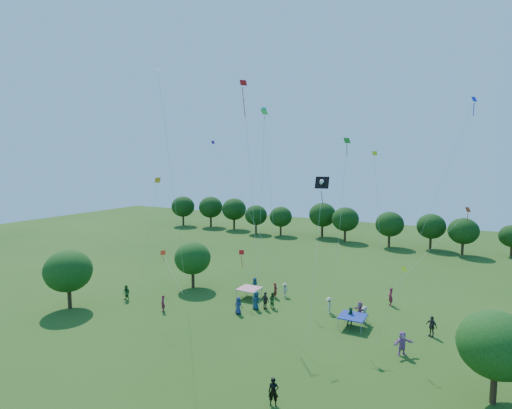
# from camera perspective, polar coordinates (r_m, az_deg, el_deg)

# --- Properties ---
(near_tree_west) EXTENTS (4.62, 4.62, 5.92)m
(near_tree_west) POSITION_cam_1_polar(r_m,az_deg,el_deg) (44.28, -25.26, -8.58)
(near_tree_west) COLOR #422B19
(near_tree_west) RESTS_ON ground
(near_tree_north) EXTENTS (4.18, 4.18, 5.40)m
(near_tree_north) POSITION_cam_1_polar(r_m,az_deg,el_deg) (47.09, -9.05, -7.56)
(near_tree_north) COLOR #422B19
(near_tree_north) RESTS_ON ground
(near_tree_east) EXTENTS (4.47, 4.47, 5.74)m
(near_tree_east) POSITION_cam_1_polar(r_m,az_deg,el_deg) (29.21, 31.13, -16.80)
(near_tree_east) COLOR #422B19
(near_tree_east) RESTS_ON ground
(treeline) EXTENTS (88.01, 8.77, 6.77)m
(treeline) POSITION_cam_1_polar(r_m,az_deg,el_deg) (74.18, 14.19, -2.13)
(treeline) COLOR #422B19
(treeline) RESTS_ON ground
(tent_red_stripe) EXTENTS (2.20, 2.20, 1.10)m
(tent_red_stripe) POSITION_cam_1_polar(r_m,az_deg,el_deg) (43.80, -0.99, -11.93)
(tent_red_stripe) COLOR red
(tent_red_stripe) RESTS_ON ground
(tent_blue) EXTENTS (2.20, 2.20, 1.10)m
(tent_blue) POSITION_cam_1_polar(r_m,az_deg,el_deg) (37.57, 13.64, -15.27)
(tent_blue) COLOR navy
(tent_blue) RESTS_ON ground
(man_in_black) EXTENTS (0.76, 0.64, 1.74)m
(man_in_black) POSITION_cam_1_polar(r_m,az_deg,el_deg) (26.57, 2.51, -25.18)
(man_in_black) COLOR black
(man_in_black) RESTS_ON ground
(crowd_person_0) EXTENTS (0.84, 0.56, 1.56)m
(crowd_person_0) POSITION_cam_1_polar(r_m,az_deg,el_deg) (46.04, -0.18, -11.34)
(crowd_person_0) COLOR #1B354E
(crowd_person_0) RESTS_ON ground
(crowd_person_1) EXTENTS (0.68, 0.82, 1.88)m
(crowd_person_1) POSITION_cam_1_polar(r_m,az_deg,el_deg) (43.90, 18.67, -12.36)
(crowd_person_1) COLOR maroon
(crowd_person_1) RESTS_ON ground
(crowd_person_2) EXTENTS (0.82, 0.46, 1.65)m
(crowd_person_2) POSITION_cam_1_polar(r_m,az_deg,el_deg) (45.23, -18.03, -11.92)
(crowd_person_2) COLOR #2D5F28
(crowd_person_2) RESTS_ON ground
(crowd_person_3) EXTENTS (0.83, 1.09, 1.52)m
(crowd_person_3) POSITION_cam_1_polar(r_m,az_deg,el_deg) (44.33, 4.13, -12.09)
(crowd_person_3) COLOR #B8AA93
(crowd_person_3) RESTS_ON ground
(crowd_person_4) EXTENTS (1.14, 0.96, 1.78)m
(crowd_person_4) POSITION_cam_1_polar(r_m,az_deg,el_deg) (38.00, 23.78, -15.62)
(crowd_person_4) COLOR #372F2C
(crowd_person_4) RESTS_ON ground
(crowd_person_5) EXTENTS (1.67, 1.68, 1.87)m
(crowd_person_5) POSITION_cam_1_polar(r_m,az_deg,el_deg) (33.91, 20.18, -18.13)
(crowd_person_5) COLOR #A361A6
(crowd_person_5) RESTS_ON ground
(crowd_person_6) EXTENTS (1.00, 0.75, 1.80)m
(crowd_person_6) POSITION_cam_1_polar(r_m,az_deg,el_deg) (40.71, -0.02, -13.57)
(crowd_person_6) COLOR #1B364E
(crowd_person_6) RESTS_ON ground
(crowd_person_7) EXTENTS (0.40, 0.63, 1.67)m
(crowd_person_7) POSITION_cam_1_polar(r_m,az_deg,el_deg) (43.90, 2.78, -12.16)
(crowd_person_7) COLOR maroon
(crowd_person_7) RESTS_ON ground
(crowd_person_8) EXTENTS (0.91, 0.68, 1.63)m
(crowd_person_8) POSITION_cam_1_polar(r_m,az_deg,el_deg) (41.12, 2.38, -13.49)
(crowd_person_8) COLOR #2E632A
(crowd_person_8) RESTS_ON ground
(crowd_person_9) EXTENTS (0.62, 1.09, 1.58)m
(crowd_person_9) POSITION_cam_1_polar(r_m,az_deg,el_deg) (40.42, 10.36, -13.99)
(crowd_person_9) COLOR #BAB795
(crowd_person_9) RESTS_ON ground
(crowd_person_10) EXTENTS (1.13, 0.80, 1.76)m
(crowd_person_10) POSITION_cam_1_polar(r_m,az_deg,el_deg) (40.76, 1.35, -13.58)
(crowd_person_10) COLOR #38342C
(crowd_person_10) RESTS_ON ground
(crowd_person_11) EXTENTS (1.53, 1.61, 1.76)m
(crowd_person_11) POSITION_cam_1_polar(r_m,az_deg,el_deg) (39.39, 14.60, -14.51)
(crowd_person_11) COLOR #985979
(crowd_person_11) RESTS_ON ground
(crowd_person_12) EXTENTS (0.84, 0.46, 1.68)m
(crowd_person_12) POSITION_cam_1_polar(r_m,az_deg,el_deg) (39.65, -2.54, -14.22)
(crowd_person_12) COLOR navy
(crowd_person_12) RESTS_ON ground
(crowd_person_13) EXTENTS (0.67, 0.71, 1.61)m
(crowd_person_13) POSITION_cam_1_polar(r_m,az_deg,el_deg) (41.28, -13.16, -13.59)
(crowd_person_13) COLOR maroon
(crowd_person_13) RESTS_ON ground
(crowd_person_14) EXTENTS (0.96, 0.84, 1.71)m
(crowd_person_14) POSITION_cam_1_polar(r_m,az_deg,el_deg) (37.96, 13.44, -15.33)
(crowd_person_14) COLOR #2A6339
(crowd_person_14) RESTS_ON ground
(crowd_person_15) EXTENTS (0.92, 1.12, 1.57)m
(crowd_person_15) POSITION_cam_1_polar(r_m,az_deg,el_deg) (38.91, 15.22, -14.94)
(crowd_person_15) COLOR #AC9D89
(crowd_person_15) RESTS_ON ground
(pirate_kite) EXTENTS (2.25, 7.49, 12.02)m
(pirate_kite) POSITION_cam_1_polar(r_m,az_deg,el_deg) (35.68, 9.37, 2.77)
(pirate_kite) COLOR black
(red_high_kite) EXTENTS (4.68, 4.82, 21.49)m
(red_high_kite) POSITION_cam_1_polar(r_m,az_deg,el_deg) (40.19, -1.42, 11.50)
(red_high_kite) COLOR red
(small_kite_0) EXTENTS (2.50, 0.89, 4.24)m
(small_kite_0) POSITION_cam_1_polar(r_m,az_deg,el_deg) (41.38, -1.87, -7.66)
(small_kite_0) COLOR red
(small_kite_1) EXTENTS (1.87, 1.64, 11.78)m
(small_kite_1) POSITION_cam_1_polar(r_m,az_deg,el_deg) (40.31, -14.35, 0.23)
(small_kite_1) COLOR orange
(small_kite_2) EXTENTS (2.63, 5.08, 14.47)m
(small_kite_2) POSITION_cam_1_polar(r_m,az_deg,el_deg) (45.18, 16.84, 2.75)
(small_kite_2) COLOR #CCCE12
(small_kite_3) EXTENTS (0.62, 3.24, 15.45)m
(small_kite_3) POSITION_cam_1_polar(r_m,az_deg,el_deg) (35.94, 12.48, 4.13)
(small_kite_3) COLOR #228017
(small_kite_4) EXTENTS (6.02, 4.15, 19.19)m
(small_kite_4) POSITION_cam_1_polar(r_m,az_deg,el_deg) (40.93, 26.41, 6.72)
(small_kite_4) COLOR #1729E8
(small_kite_5) EXTENTS (11.75, 3.32, 16.04)m
(small_kite_5) POSITION_cam_1_polar(r_m,az_deg,el_deg) (50.84, -3.43, 3.51)
(small_kite_5) COLOR #5C1687
(small_kite_6) EXTENTS (0.78, 4.23, 21.51)m
(small_kite_6) POSITION_cam_1_polar(r_m,az_deg,el_deg) (37.68, -12.70, 9.67)
(small_kite_6) COLOR white
(small_kite_7) EXTENTS (3.02, 2.07, 19.65)m
(small_kite_7) POSITION_cam_1_polar(r_m,az_deg,el_deg) (47.18, 1.62, 7.83)
(small_kite_7) COLOR #0BA981
(small_kite_8) EXTENTS (5.33, 3.10, 3.34)m
(small_kite_8) POSITION_cam_1_polar(r_m,az_deg,el_deg) (45.89, -12.86, -7.46)
(small_kite_8) COLOR red
(small_kite_9) EXTENTS (7.17, 5.44, 8.71)m
(small_kite_9) POSITION_cam_1_polar(r_m,az_deg,el_deg) (45.25, 26.37, -2.71)
(small_kite_9) COLOR red
(small_kite_10) EXTENTS (2.10, 0.90, 6.17)m
(small_kite_10) POSITION_cam_1_polar(r_m,az_deg,el_deg) (30.07, 19.66, -10.81)
(small_kite_10) COLOR #C8DF13
(small_kite_11) EXTENTS (1.10, 0.78, 18.24)m
(small_kite_11) POSITION_cam_1_polar(r_m,az_deg,el_deg) (38.26, 0.98, 7.64)
(small_kite_11) COLOR green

